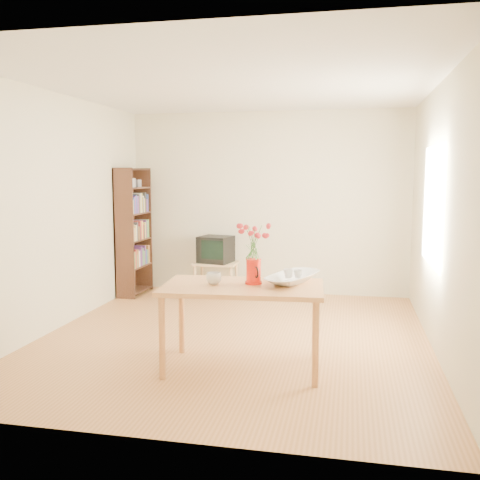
% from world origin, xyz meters
% --- Properties ---
extents(room, '(4.50, 4.50, 4.50)m').
position_xyz_m(room, '(0.03, 0.00, 1.30)').
color(room, '#A86D3B').
rests_on(room, ground).
extents(table, '(1.44, 0.89, 0.75)m').
position_xyz_m(table, '(0.27, -0.87, 0.67)').
color(table, '#BE7741').
rests_on(table, ground).
extents(tv_stand, '(0.60, 0.45, 0.46)m').
position_xyz_m(tv_stand, '(-0.70, 1.97, 0.39)').
color(tv_stand, tan).
rests_on(tv_stand, ground).
extents(bookshelf, '(0.28, 0.70, 1.80)m').
position_xyz_m(bookshelf, '(-1.85, 1.75, 0.84)').
color(bookshelf, black).
rests_on(bookshelf, ground).
extents(pitcher, '(0.15, 0.21, 0.23)m').
position_xyz_m(pitcher, '(0.35, -0.79, 0.85)').
color(pitcher, red).
rests_on(pitcher, table).
extents(flowers, '(0.26, 0.26, 0.36)m').
position_xyz_m(flowers, '(0.35, -0.79, 1.15)').
color(flowers, '#C02D37').
rests_on(flowers, pitcher).
extents(mug, '(0.15, 0.15, 0.10)m').
position_xyz_m(mug, '(0.01, -0.88, 0.80)').
color(mug, white).
rests_on(mug, table).
extents(bowl, '(0.61, 0.61, 0.45)m').
position_xyz_m(bowl, '(0.68, -0.66, 0.97)').
color(bowl, white).
rests_on(bowl, table).
extents(teacup_a, '(0.11, 0.11, 0.07)m').
position_xyz_m(teacup_a, '(0.64, -0.66, 0.93)').
color(teacup_a, white).
rests_on(teacup_a, bowl).
extents(teacup_b, '(0.07, 0.07, 0.06)m').
position_xyz_m(teacup_b, '(0.72, -0.64, 0.93)').
color(teacup_b, white).
rests_on(teacup_b, bowl).
extents(television, '(0.51, 0.48, 0.38)m').
position_xyz_m(television, '(-0.70, 1.98, 0.65)').
color(television, black).
rests_on(television, tv_stand).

